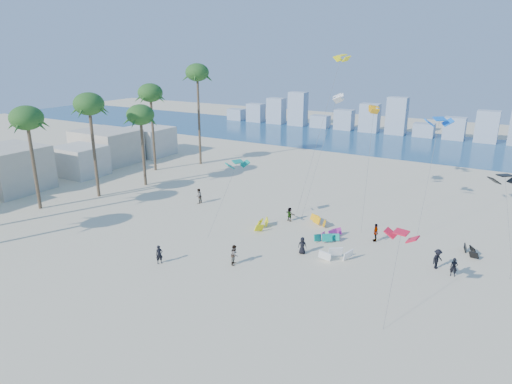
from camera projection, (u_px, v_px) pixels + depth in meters
The scene contains 10 objects.
ground at pixel (124, 291), 36.21m from camera, with size 220.00×220.00×0.00m, color beige.
ocean at pixel (377, 141), 95.35m from camera, with size 220.00×220.00×0.00m, color navy.
kitesurfer_near at pixel (159, 255), 40.63m from camera, with size 0.64×0.42×1.75m, color black.
kitesurfer_mid at pixel (235, 255), 40.48m from camera, with size 0.91×0.71×1.87m, color gray.
kitesurfers_far at pixel (321, 228), 46.57m from camera, with size 31.33×7.98×1.93m.
grounded_kites at pixel (330, 237), 45.47m from camera, with size 22.44×10.03×1.04m.
flying_kites at pixel (389, 126), 45.29m from camera, with size 29.03×25.24×18.54m.
palm_row at pixel (88, 108), 56.46m from camera, with size 8.32×44.80×16.55m.
beachfront_buildings at pixel (66, 158), 68.73m from camera, with size 11.50×43.00×6.00m.
distant_skyline at pixel (385, 120), 103.20m from camera, with size 85.00×3.00×8.40m.
Camera 1 is at (25.43, -22.22, 18.69)m, focal length 31.41 mm.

